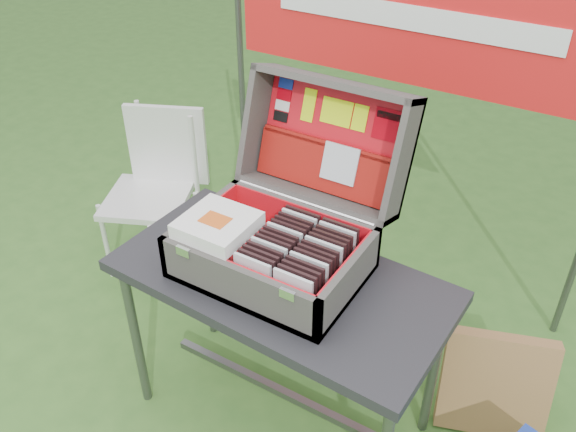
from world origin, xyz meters
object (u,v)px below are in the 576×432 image
Objects in this scene: table at (281,350)px; cardboard_box at (495,385)px; chair at (147,201)px; suitcase at (281,196)px.

table reaches higher than cardboard_box.
table is 2.70× the size of cardboard_box.
cardboard_box is (1.73, -0.04, -0.21)m from chair.
chair is 2.00× the size of cardboard_box.
suitcase is 1.11m from cardboard_box.
chair is (-0.98, 0.36, -0.55)m from suitcase.
chair is at bearing 159.90° from suitcase.
chair is 1.74m from cardboard_box.
cardboard_box is (0.71, 0.38, -0.14)m from table.
suitcase is 1.18m from chair.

